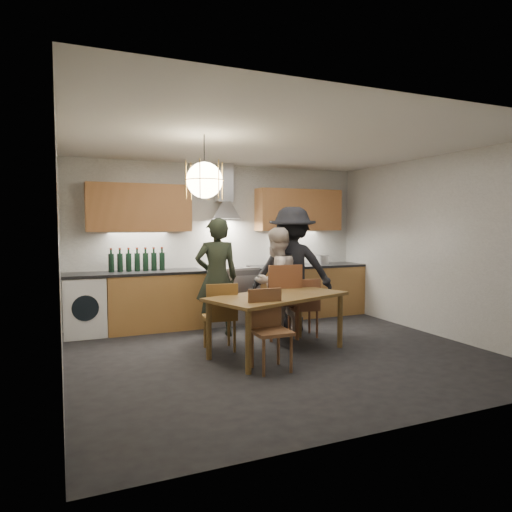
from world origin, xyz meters
name	(u,v)px	position (x,y,z in m)	size (l,w,h in m)	color
ground	(281,353)	(0.00, 0.00, 0.00)	(5.00, 5.00, 0.00)	black
room_shell	(281,216)	(0.00, 0.00, 1.71)	(5.02, 4.52, 2.61)	silver
counter_run	(229,295)	(0.02, 1.95, 0.45)	(5.00, 0.62, 0.90)	tan
range_stove	(228,296)	(0.00, 1.94, 0.44)	(0.90, 0.60, 0.92)	silver
wall_fixtures	(225,208)	(0.00, 2.07, 1.87)	(4.30, 0.54, 1.10)	tan
pendant_lamp	(205,180)	(-1.00, -0.10, 2.10)	(0.43, 0.43, 0.70)	black
dining_table	(278,302)	(-0.03, 0.03, 0.65)	(1.93, 1.39, 0.74)	brown
chair_back_left	(221,312)	(-0.66, 0.37, 0.50)	(0.44, 0.44, 0.88)	brown
chair_back_mid	(283,296)	(0.34, 0.62, 0.61)	(0.55, 0.55, 1.06)	brown
chair_back_right	(305,304)	(0.68, 0.60, 0.48)	(0.44, 0.44, 0.84)	brown
chair_front	(268,323)	(-0.38, -0.47, 0.51)	(0.40, 0.40, 0.89)	brown
person_left	(217,277)	(-0.45, 1.17, 0.85)	(0.62, 0.41, 1.70)	black
person_mid	(276,282)	(0.36, 0.88, 0.78)	(0.76, 0.59, 1.56)	beige
person_right	(292,269)	(0.73, 1.08, 0.94)	(1.21, 0.70, 1.87)	black
mixing_bowl	(279,264)	(0.91, 1.91, 0.94)	(0.29, 0.29, 0.07)	silver
stock_pot	(323,260)	(1.78, 1.92, 0.98)	(0.23, 0.23, 0.16)	silver
wine_bottles	(137,260)	(-1.43, 2.02, 1.08)	(0.84, 0.08, 0.35)	black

